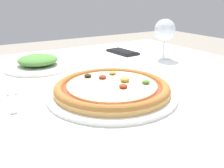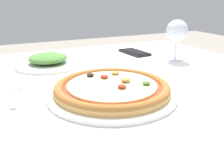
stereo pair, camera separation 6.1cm
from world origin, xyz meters
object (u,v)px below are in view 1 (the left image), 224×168
fork (12,98)px  wine_glass_far_left (165,31)px  side_plate (38,63)px  dining_table (105,118)px  cell_phone (122,52)px  pizza_plate (112,89)px

fork → wine_glass_far_left: size_ratio=1.13×
side_plate → dining_table: bearing=-72.3°
fork → side_plate: bearing=61.5°
fork → cell_phone: (0.50, 0.28, 0.00)m
side_plate → pizza_plate: bearing=-76.0°
side_plate → cell_phone: bearing=6.0°
dining_table → wine_glass_far_left: wine_glass_far_left is taller
pizza_plate → wine_glass_far_left: size_ratio=2.12×
dining_table → fork: size_ratio=6.96×
pizza_plate → fork: size_ratio=1.88×
wine_glass_far_left → dining_table: bearing=-153.9°
dining_table → fork: fork is taller
dining_table → pizza_plate: (-0.01, -0.05, 0.10)m
pizza_plate → side_plate: side_plate is taller
cell_phone → dining_table: bearing=-129.5°
pizza_plate → fork: pizza_plate is taller
fork → pizza_plate: bearing=-25.7°
fork → side_plate: size_ratio=0.74×
cell_phone → side_plate: size_ratio=0.66×
wine_glass_far_left → cell_phone: (-0.09, 0.16, -0.10)m
pizza_plate → cell_phone: 0.48m
dining_table → wine_glass_far_left: (0.36, 0.18, 0.19)m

